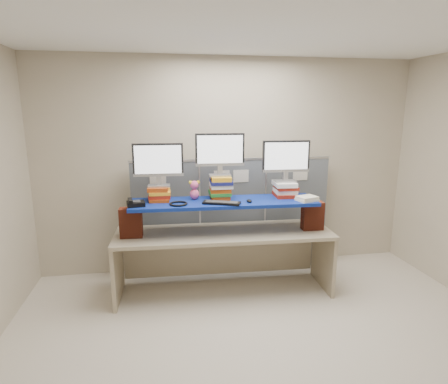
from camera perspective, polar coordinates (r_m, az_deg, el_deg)
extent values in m
cube|color=beige|center=(3.10, 7.82, -1.50)|extent=(5.00, 4.00, 2.80)
cube|color=silver|center=(3.69, 7.12, -23.02)|extent=(5.00, 4.00, 0.01)
cube|color=white|center=(3.07, 8.68, 24.66)|extent=(5.00, 4.00, 0.01)
cube|color=#515860|center=(4.84, -8.81, -4.30)|extent=(0.85, 0.05, 1.50)
cube|color=#515860|center=(4.93, 1.33, -3.84)|extent=(0.85, 0.05, 1.50)
cube|color=#515860|center=(5.17, 10.81, -3.30)|extent=(0.85, 0.05, 1.50)
cube|color=silver|center=(4.77, 1.37, 5.00)|extent=(2.60, 0.06, 0.03)
cube|color=silver|center=(4.68, -10.05, 2.00)|extent=(0.20, 0.00, 0.16)
cube|color=silver|center=(4.75, -0.35, 2.34)|extent=(0.20, 0.00, 0.16)
cube|color=silver|center=(4.80, 2.60, 2.43)|extent=(0.20, 0.00, 0.16)
cube|color=silver|center=(5.03, 11.55, 2.67)|extent=(0.20, 0.00, 0.16)
cube|color=tan|center=(4.35, 0.00, -6.30)|extent=(2.52, 0.83, 0.04)
cube|color=tan|center=(4.51, -15.92, -11.27)|extent=(0.07, 0.68, 0.72)
cube|color=tan|center=(4.79, 14.89, -9.76)|extent=(0.07, 0.68, 0.72)
cube|color=maroon|center=(4.24, -13.98, -4.55)|extent=(0.25, 0.14, 0.33)
cube|color=maroon|center=(4.50, 13.33, -3.54)|extent=(0.25, 0.14, 0.33)
cube|color=navy|center=(4.25, 0.00, -1.57)|extent=(2.12, 0.61, 0.04)
cube|color=#B04110|center=(4.31, -9.74, -1.02)|extent=(0.24, 0.30, 0.04)
cube|color=maroon|center=(4.31, -9.75, -0.50)|extent=(0.25, 0.27, 0.04)
cube|color=yellow|center=(4.31, -9.75, 0.03)|extent=(0.24, 0.28, 0.04)
cube|color=#B04110|center=(4.30, -10.01, 0.57)|extent=(0.24, 0.29, 0.05)
cube|color=#B04110|center=(4.36, -0.65, -0.64)|extent=(0.21, 0.29, 0.04)
cube|color=#217D2D|center=(4.33, -0.66, -0.16)|extent=(0.25, 0.28, 0.04)
cube|color=#B04110|center=(4.33, -0.56, 0.42)|extent=(0.25, 0.28, 0.05)
cube|color=white|center=(4.32, -0.46, 1.02)|extent=(0.25, 0.28, 0.05)
cube|color=navy|center=(4.31, -0.45, 1.56)|extent=(0.26, 0.30, 0.04)
cube|color=yellow|center=(4.30, -0.48, 2.14)|extent=(0.24, 0.29, 0.05)
cube|color=maroon|center=(4.50, 9.13, -0.39)|extent=(0.24, 0.31, 0.04)
cube|color=white|center=(4.50, 9.29, 0.20)|extent=(0.27, 0.29, 0.05)
cube|color=maroon|center=(4.48, 9.42, 0.70)|extent=(0.25, 0.28, 0.04)
cube|color=white|center=(4.47, 9.19, 1.25)|extent=(0.26, 0.31, 0.05)
cube|color=#A6A6AB|center=(4.29, -9.87, 0.97)|extent=(0.25, 0.17, 0.02)
cube|color=#A6A6AB|center=(4.28, -9.90, 1.74)|extent=(0.06, 0.05, 0.10)
cube|color=black|center=(4.24, -10.02, 4.85)|extent=(0.56, 0.06, 0.37)
cube|color=white|center=(4.22, -10.02, 4.81)|extent=(0.51, 0.03, 0.32)
cube|color=#A6A6AB|center=(4.30, -0.62, 2.58)|extent=(0.25, 0.17, 0.02)
cube|color=#A6A6AB|center=(4.29, -0.62, 3.35)|extent=(0.06, 0.05, 0.10)
cube|color=black|center=(4.26, -0.63, 6.47)|extent=(0.56, 0.06, 0.37)
cube|color=white|center=(4.24, -0.59, 6.44)|extent=(0.51, 0.03, 0.32)
cube|color=#A6A6AB|center=(4.47, 9.30, 1.66)|extent=(0.25, 0.17, 0.02)
cube|color=#A6A6AB|center=(4.46, 9.32, 2.40)|extent=(0.06, 0.05, 0.10)
cube|color=black|center=(4.43, 9.43, 5.39)|extent=(0.56, 0.06, 0.37)
cube|color=white|center=(4.41, 9.52, 5.36)|extent=(0.51, 0.03, 0.32)
cube|color=black|center=(4.09, -0.36, -1.67)|extent=(0.43, 0.28, 0.02)
cube|color=#323235|center=(4.09, -0.36, -1.49)|extent=(0.36, 0.21, 0.00)
ellipsoid|color=black|center=(4.18, 3.86, -1.35)|extent=(0.08, 0.11, 0.03)
cube|color=black|center=(4.12, -13.28, -1.76)|extent=(0.21, 0.19, 0.05)
cube|color=#323235|center=(4.11, -13.30, -1.39)|extent=(0.11, 0.11, 0.01)
cube|color=black|center=(4.11, -14.09, -1.28)|extent=(0.07, 0.17, 0.03)
torus|color=black|center=(4.09, -6.95, -1.78)|extent=(0.24, 0.24, 0.02)
ellipsoid|color=pink|center=(4.30, -4.51, -0.33)|extent=(0.11, 0.10, 0.12)
sphere|color=pink|center=(4.28, -4.54, 1.09)|extent=(0.10, 0.10, 0.10)
sphere|color=yellow|center=(4.27, -5.12, 1.45)|extent=(0.04, 0.04, 0.04)
sphere|color=yellow|center=(4.28, -3.97, 1.49)|extent=(0.04, 0.04, 0.04)
cube|color=white|center=(4.33, 12.54, -1.15)|extent=(0.27, 0.24, 0.03)
cube|color=white|center=(4.33, 12.55, -0.81)|extent=(0.25, 0.23, 0.03)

